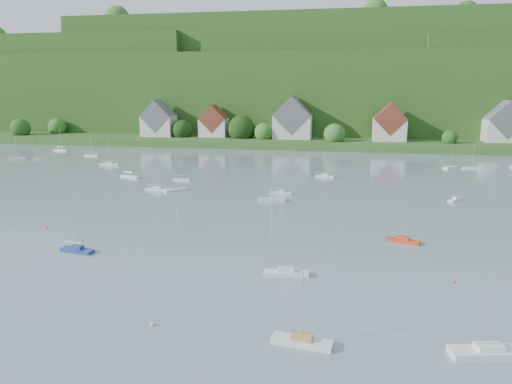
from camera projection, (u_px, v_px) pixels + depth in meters
far_shore_strip at (284, 139)px, 218.85m from camera, size 600.00×60.00×3.00m
forested_ridge at (300, 90)px, 280.04m from camera, size 620.00×181.22×69.89m
village_building_0 at (159, 121)px, 214.38m from camera, size 14.00×10.40×16.00m
village_building_1 at (214, 124)px, 212.04m from camera, size 12.00×9.36×14.00m
village_building_2 at (293, 121)px, 204.56m from camera, size 16.00×11.44×18.00m
village_building_3 at (390, 125)px, 195.74m from camera, size 13.00×10.40×15.50m
village_building_4 at (505, 125)px, 191.58m from camera, size 15.00×10.40×16.50m
near_sailboat_1 at (77, 249)px, 73.26m from camera, size 5.64×2.45×7.37m
near_sailboat_2 at (302, 341)px, 46.92m from camera, size 6.15×2.46×8.07m
near_sailboat_3 at (286, 272)px, 64.15m from camera, size 6.17×2.38×8.12m
near_sailboat_4 at (489, 351)px, 44.91m from camera, size 7.52×3.57×9.78m
near_sailboat_5 at (403, 240)px, 77.79m from camera, size 5.40×3.07×7.03m
mooring_buoy_1 at (152, 326)px, 50.78m from camera, size 0.50×0.50×0.50m
mooring_buoy_2 at (454, 283)px, 61.90m from camera, size 0.40×0.40×0.40m
mooring_buoy_3 at (46, 228)px, 85.73m from camera, size 0.46×0.46×0.46m
far_sailboat_cluster at (267, 172)px, 140.45m from camera, size 195.20×71.74×8.71m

